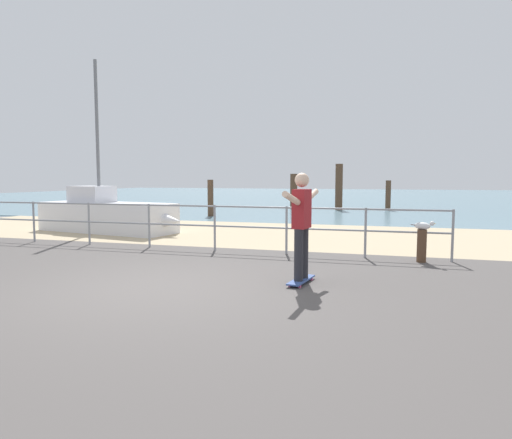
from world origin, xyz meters
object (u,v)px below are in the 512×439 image
object	(u,v)px
sailboat	(111,215)
seagull	(423,226)
bollard_short	(422,246)
skateboarder	(302,220)
skateboard	(301,280)

from	to	relation	value
sailboat	seagull	bearing A→B (deg)	-16.77
seagull	bollard_short	bearing A→B (deg)	152.77
sailboat	skateboarder	size ratio (longest dim) A/B	3.13
skateboard	bollard_short	size ratio (longest dim) A/B	1.24
skateboard	bollard_short	bearing A→B (deg)	52.13
bollard_short	sailboat	bearing A→B (deg)	163.24
skateboarder	bollard_short	xyz separation A→B (m)	(1.90, 2.45, -0.69)
skateboarder	seagull	xyz separation A→B (m)	(1.92, 2.44, -0.28)
skateboarder	bollard_short	world-z (taller)	skateboarder
skateboard	bollard_short	xyz separation A→B (m)	(1.90, 2.45, 0.26)
skateboard	skateboarder	world-z (taller)	skateboarder
skateboarder	seagull	distance (m)	3.11
skateboard	bollard_short	world-z (taller)	bollard_short
sailboat	seagull	distance (m)	9.13
seagull	skateboard	bearing A→B (deg)	-128.17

